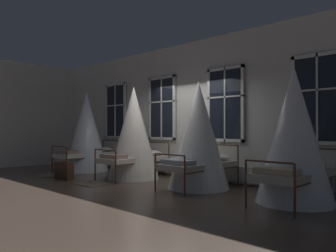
{
  "coord_description": "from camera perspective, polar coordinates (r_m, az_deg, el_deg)",
  "views": [
    {
      "loc": [
        5.71,
        -5.49,
        1.3
      ],
      "look_at": [
        0.17,
        0.25,
        1.36
      ],
      "focal_mm": 36.05,
      "sensor_mm": 36.0,
      "label": 1
    }
  ],
  "objects": [
    {
      "name": "rug_second",
      "position": [
        8.21,
        -12.86,
        -9.5
      ],
      "size": [
        0.82,
        0.59,
        0.01
      ],
      "primitive_type": "cube",
      "rotation": [
        0.0,
        0.0,
        0.04
      ],
      "color": "brown",
      "rests_on": "ground"
    },
    {
      "name": "rug_first",
      "position": [
        10.07,
        -19.66,
        -7.81
      ],
      "size": [
        0.82,
        0.59,
        0.01
      ],
      "primitive_type": "cube",
      "rotation": [
        0.0,
        0.0,
        -0.04
      ],
      "color": "brown",
      "rests_on": "ground"
    },
    {
      "name": "cot_fourth",
      "position": [
        6.3,
        20.57,
        -1.68
      ],
      "size": [
        1.34,
        1.87,
        2.4
      ],
      "rotation": [
        0.0,
        0.0,
        1.56
      ],
      "color": "#4C3323",
      "rests_on": "ground"
    },
    {
      "name": "window_bank",
      "position": [
        8.86,
        3.84,
        -2.1
      ],
      "size": [
        7.51,
        0.1,
        2.71
      ],
      "color": "black",
      "rests_on": "ground"
    },
    {
      "name": "cot_third",
      "position": [
        7.39,
        5.2,
        -1.74
      ],
      "size": [
        1.34,
        1.87,
        2.34
      ],
      "rotation": [
        0.0,
        0.0,
        1.56
      ],
      "color": "#4C3323",
      "rests_on": "ground"
    },
    {
      "name": "suitcase_dark",
      "position": [
        9.12,
        -17.18,
        -7.21
      ],
      "size": [
        0.58,
        0.27,
        0.47
      ],
      "rotation": [
        0.0,
        0.0,
        0.11
      ],
      "color": "#472D1E",
      "rests_on": "ground"
    },
    {
      "name": "ground",
      "position": [
        8.03,
        -2.16,
        -9.77
      ],
      "size": [
        22.2,
        22.2,
        0.0
      ],
      "primitive_type": "plane",
      "color": "#4C3D33"
    },
    {
      "name": "cot_second",
      "position": [
        8.87,
        -5.82,
        -1.32
      ],
      "size": [
        1.34,
        1.87,
        2.41
      ],
      "rotation": [
        0.0,
        0.0,
        1.59
      ],
      "color": "#4C3323",
      "rests_on": "ground"
    },
    {
      "name": "cot_first",
      "position": [
        10.66,
        -13.6,
        -1.08
      ],
      "size": [
        1.34,
        1.87,
        2.44
      ],
      "rotation": [
        0.0,
        0.0,
        1.59
      ],
      "color": "#4C3323",
      "rests_on": "ground"
    },
    {
      "name": "back_wall_with_windows",
      "position": [
        8.97,
        4.33,
        2.74
      ],
      "size": [
        12.1,
        0.1,
        3.6
      ],
      "primitive_type": "cube",
      "color": "silver",
      "rests_on": "ground"
    }
  ]
}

